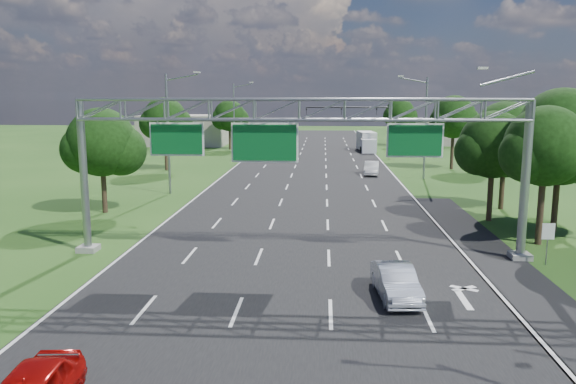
# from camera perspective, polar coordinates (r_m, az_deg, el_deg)

# --- Properties ---
(ground) EXTENTS (220.00, 220.00, 0.00)m
(ground) POSITION_cam_1_polar(r_m,az_deg,el_deg) (46.96, 1.77, -0.31)
(ground) COLOR #1D4314
(ground) RESTS_ON ground
(road) EXTENTS (18.00, 180.00, 0.02)m
(road) POSITION_cam_1_polar(r_m,az_deg,el_deg) (46.96, 1.77, -0.31)
(road) COLOR black
(road) RESTS_ON ground
(road_flare) EXTENTS (3.00, 30.00, 0.02)m
(road_flare) POSITION_cam_1_polar(r_m,az_deg,el_deg) (32.50, 19.17, -5.39)
(road_flare) COLOR black
(road_flare) RESTS_ON ground
(sign_gantry) EXTENTS (23.50, 1.00, 9.56)m
(sign_gantry) POSITION_cam_1_polar(r_m,az_deg,el_deg) (28.27, 1.33, 7.13)
(sign_gantry) COLOR gray
(sign_gantry) RESTS_ON ground
(regulatory_sign) EXTENTS (0.60, 0.08, 2.10)m
(regulatory_sign) POSITION_cam_1_polar(r_m,az_deg,el_deg) (30.07, 24.91, -4.00)
(regulatory_sign) COLOR gray
(regulatory_sign) RESTS_ON ground
(traffic_signal) EXTENTS (12.21, 0.24, 7.00)m
(traffic_signal) POSITION_cam_1_polar(r_m,az_deg,el_deg) (81.50, 7.90, 7.51)
(traffic_signal) COLOR black
(traffic_signal) RESTS_ON ground
(streetlight_l_near) EXTENTS (2.97, 0.22, 10.16)m
(streetlight_l_near) POSITION_cam_1_polar(r_m,az_deg,el_deg) (48.02, -11.89, 6.42)
(streetlight_l_near) COLOR gray
(streetlight_l_near) RESTS_ON ground
(streetlight_l_far) EXTENTS (2.97, 0.22, 10.16)m
(streetlight_l_far) POSITION_cam_1_polar(r_m,az_deg,el_deg) (82.26, -5.38, 7.87)
(streetlight_l_far) COLOR gray
(streetlight_l_far) RESTS_ON ground
(streetlight_r_mid) EXTENTS (2.97, 0.22, 10.16)m
(streetlight_r_mid) POSITION_cam_1_polar(r_m,az_deg,el_deg) (57.14, 13.62, 6.85)
(streetlight_r_mid) COLOR gray
(streetlight_r_mid) RESTS_ON ground
(tree_cluster_right) EXTENTS (9.91, 14.60, 8.68)m
(tree_cluster_right) POSITION_cam_1_polar(r_m,az_deg,el_deg) (37.95, 24.26, 4.55)
(tree_cluster_right) COLOR #2D2116
(tree_cluster_right) RESTS_ON ground
(tree_verge_la) EXTENTS (5.76, 4.80, 7.40)m
(tree_verge_la) POSITION_cam_1_polar(r_m,az_deg,el_deg) (41.37, -18.29, 4.50)
(tree_verge_la) COLOR #2D2116
(tree_verge_la) RESTS_ON ground
(tree_verge_lb) EXTENTS (5.76, 4.80, 8.06)m
(tree_verge_lb) POSITION_cam_1_polar(r_m,az_deg,el_deg) (63.74, -12.32, 7.02)
(tree_verge_lb) COLOR #2D2116
(tree_verge_lb) RESTS_ON ground
(tree_verge_lc) EXTENTS (5.76, 4.80, 7.62)m
(tree_verge_lc) POSITION_cam_1_polar(r_m,az_deg,el_deg) (87.51, -5.91, 7.57)
(tree_verge_lc) COLOR #2D2116
(tree_verge_lc) RESTS_ON ground
(tree_verge_rd) EXTENTS (5.76, 4.80, 8.28)m
(tree_verge_rd) POSITION_cam_1_polar(r_m,az_deg,el_deg) (65.95, 16.54, 7.11)
(tree_verge_rd) COLOR #2D2116
(tree_verge_rd) RESTS_ON ground
(tree_verge_re) EXTENTS (5.76, 4.80, 7.84)m
(tree_verge_re) POSITION_cam_1_polar(r_m,az_deg,el_deg) (95.15, 11.32, 7.73)
(tree_verge_re) COLOR #2D2116
(tree_verge_re) RESTS_ON ground
(building_left) EXTENTS (14.00, 10.00, 5.00)m
(building_left) POSITION_cam_1_polar(r_m,az_deg,el_deg) (97.26, -10.42, 6.21)
(building_left) COLOR gray
(building_left) RESTS_ON ground
(building_right) EXTENTS (12.00, 9.00, 4.00)m
(building_right) POSITION_cam_1_polar(r_m,az_deg,el_deg) (100.97, 16.58, 5.81)
(building_right) COLOR gray
(building_right) RESTS_ON ground
(silver_sedan) EXTENTS (1.80, 4.23, 1.36)m
(silver_sedan) POSITION_cam_1_polar(r_m,az_deg,el_deg) (23.61, 10.89, -8.96)
(silver_sedan) COLOR silver
(silver_sedan) RESTS_ON ground
(car_queue_a) EXTENTS (2.17, 4.94, 1.41)m
(car_queue_a) POSITION_cam_1_polar(r_m,az_deg,el_deg) (73.55, -0.92, 3.89)
(car_queue_a) COLOR silver
(car_queue_a) RESTS_ON ground
(car_queue_c) EXTENTS (2.30, 4.91, 1.63)m
(car_queue_c) POSITION_cam_1_polar(r_m,az_deg,el_deg) (76.49, 0.01, 4.20)
(car_queue_c) COLOR black
(car_queue_c) RESTS_ON ground
(car_queue_d) EXTENTS (1.90, 4.33, 1.38)m
(car_queue_d) POSITION_cam_1_polar(r_m,az_deg,el_deg) (59.70, 8.48, 2.41)
(car_queue_d) COLOR silver
(car_queue_d) RESTS_ON ground
(box_truck) EXTENTS (2.75, 7.74, 2.86)m
(box_truck) POSITION_cam_1_polar(r_m,az_deg,el_deg) (85.62, 8.00, 5.06)
(box_truck) COLOR silver
(box_truck) RESTS_ON ground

